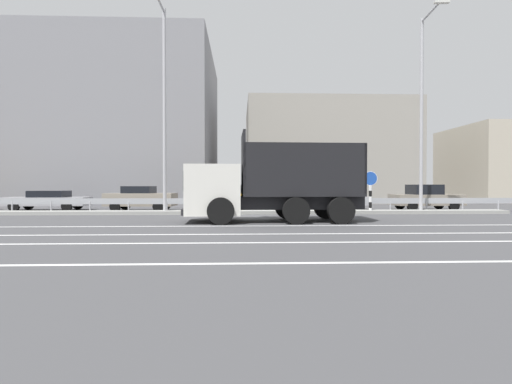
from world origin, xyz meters
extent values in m
plane|color=#424244|center=(0.00, 0.00, 0.00)|extent=(320.00, 320.00, 0.00)
cube|color=silver|center=(1.28, -4.46, 0.00)|extent=(50.72, 0.16, 0.01)
cube|color=silver|center=(1.28, -6.92, 0.00)|extent=(50.72, 0.16, 0.01)
cube|color=silver|center=(1.28, -8.75, 0.00)|extent=(50.72, 0.16, 0.01)
cube|color=silver|center=(1.28, -11.50, 0.00)|extent=(50.72, 0.16, 0.01)
cube|color=gray|center=(0.00, 1.73, 0.09)|extent=(27.90, 1.10, 0.18)
cube|color=#9EA0A5|center=(0.00, 3.11, 0.62)|extent=(50.72, 0.04, 0.32)
cylinder|color=#ADADB2|center=(-12.53, 3.11, 0.31)|extent=(0.09, 0.09, 0.62)
cylinder|color=#ADADB2|center=(-10.44, 3.11, 0.31)|extent=(0.09, 0.09, 0.62)
cylinder|color=#ADADB2|center=(-8.35, 3.11, 0.31)|extent=(0.09, 0.09, 0.62)
cylinder|color=#ADADB2|center=(-6.27, 3.11, 0.31)|extent=(0.09, 0.09, 0.62)
cylinder|color=#ADADB2|center=(-4.18, 3.11, 0.31)|extent=(0.09, 0.09, 0.62)
cylinder|color=#ADADB2|center=(-2.09, 3.11, 0.31)|extent=(0.09, 0.09, 0.62)
cylinder|color=#ADADB2|center=(0.00, 3.11, 0.31)|extent=(0.09, 0.09, 0.62)
cylinder|color=#ADADB2|center=(2.09, 3.11, 0.31)|extent=(0.09, 0.09, 0.62)
cylinder|color=#ADADB2|center=(4.18, 3.11, 0.31)|extent=(0.09, 0.09, 0.62)
cylinder|color=#ADADB2|center=(6.27, 3.11, 0.31)|extent=(0.09, 0.09, 0.62)
cylinder|color=#ADADB2|center=(8.35, 3.11, 0.31)|extent=(0.09, 0.09, 0.62)
cylinder|color=#ADADB2|center=(10.44, 3.11, 0.31)|extent=(0.09, 0.09, 0.62)
cylinder|color=#ADADB2|center=(12.53, 3.11, 0.31)|extent=(0.09, 0.09, 0.62)
cylinder|color=#ADADB2|center=(14.62, 3.11, 0.31)|extent=(0.09, 0.09, 0.62)
cube|color=silver|center=(-1.23, -2.72, 1.31)|extent=(2.21, 2.58, 2.00)
cube|color=black|center=(-2.32, -2.75, 1.65)|extent=(0.09, 2.17, 0.76)
cube|color=black|center=(-2.35, -2.75, 0.47)|extent=(0.16, 2.48, 0.24)
cube|color=black|center=(2.35, -2.63, 0.79)|extent=(5.05, 1.52, 0.53)
cube|color=black|center=(2.35, -2.63, 1.11)|extent=(4.87, 2.55, 0.12)
cube|color=black|center=(2.38, -3.79, 2.15)|extent=(4.81, 0.22, 1.97)
cube|color=black|center=(2.32, -1.47, 2.15)|extent=(4.81, 0.22, 1.97)
cube|color=black|center=(-0.01, -2.69, 2.40)|extent=(0.16, 2.43, 2.46)
cube|color=black|center=(4.70, -2.57, 2.15)|extent=(0.16, 2.43, 1.97)
cylinder|color=black|center=(-0.88, -3.95, 0.52)|extent=(1.05, 0.35, 1.04)
cylinder|color=black|center=(-0.94, -1.48, 0.52)|extent=(1.05, 0.35, 1.04)
cylinder|color=black|center=(2.01, -3.88, 0.52)|extent=(1.05, 0.35, 1.04)
cylinder|color=black|center=(1.94, -1.40, 0.52)|extent=(1.05, 0.35, 1.04)
cylinder|color=black|center=(3.76, -3.83, 0.52)|extent=(1.05, 0.35, 1.04)
cylinder|color=black|center=(3.70, -1.36, 0.52)|extent=(1.05, 0.35, 1.04)
cylinder|color=white|center=(6.75, 1.73, 0.15)|extent=(0.16, 0.16, 0.30)
cylinder|color=black|center=(6.75, 1.73, 0.45)|extent=(0.16, 0.16, 0.30)
cylinder|color=white|center=(6.75, 1.73, 0.76)|extent=(0.16, 0.16, 0.30)
cylinder|color=black|center=(6.75, 1.73, 1.06)|extent=(0.16, 0.16, 0.30)
cylinder|color=white|center=(6.75, 1.73, 1.36)|extent=(0.16, 0.16, 0.30)
cylinder|color=#1E4CB2|center=(6.75, 1.73, 1.86)|extent=(0.70, 0.03, 0.70)
cylinder|color=white|center=(6.75, 1.73, 1.86)|extent=(0.76, 0.02, 0.76)
cylinder|color=#ADADB2|center=(-4.04, 1.75, 5.29)|extent=(0.18, 0.18, 10.58)
cylinder|color=#ADADB2|center=(-4.06, 0.49, 10.43)|extent=(0.14, 2.52, 0.10)
cylinder|color=#ADADB2|center=(9.49, 1.77, 5.16)|extent=(0.18, 0.18, 10.32)
cylinder|color=#ADADB2|center=(9.40, 0.56, 10.17)|extent=(0.29, 2.42, 0.10)
cube|color=silver|center=(9.30, -0.64, 10.09)|extent=(0.71, 0.25, 0.12)
cube|color=#A3A3A8|center=(-11.60, 5.09, 0.55)|extent=(4.78, 1.99, 0.49)
cube|color=black|center=(-11.46, 5.10, 0.99)|extent=(2.04, 1.67, 0.38)
cylinder|color=black|center=(-13.03, 4.18, 0.30)|extent=(0.61, 0.22, 0.60)
cylinder|color=black|center=(-13.09, 5.90, 0.30)|extent=(0.61, 0.22, 0.60)
cylinder|color=black|center=(-10.10, 4.29, 0.30)|extent=(0.61, 0.22, 0.60)
cylinder|color=black|center=(-10.17, 6.01, 0.30)|extent=(0.61, 0.22, 0.60)
cube|color=gray|center=(-5.92, 4.52, 0.67)|extent=(4.04, 2.01, 0.74)
cube|color=black|center=(-6.04, 4.52, 1.24)|extent=(1.74, 1.66, 0.41)
cylinder|color=black|center=(-4.66, 5.29, 0.30)|extent=(0.61, 0.23, 0.60)
cylinder|color=black|center=(-4.75, 3.60, 0.30)|extent=(0.61, 0.23, 0.60)
cylinder|color=black|center=(-7.10, 5.43, 0.30)|extent=(0.61, 0.23, 0.60)
cylinder|color=black|center=(-7.19, 3.74, 0.30)|extent=(0.61, 0.23, 0.60)
cube|color=#B27A14|center=(-0.10, 4.71, 0.66)|extent=(4.41, 1.89, 0.72)
cube|color=black|center=(0.03, 4.70, 1.27)|extent=(1.86, 1.64, 0.49)
cylinder|color=black|center=(-1.47, 3.84, 0.30)|extent=(0.60, 0.21, 0.60)
cylinder|color=black|center=(-1.45, 5.60, 0.30)|extent=(0.60, 0.21, 0.60)
cylinder|color=black|center=(1.25, 3.82, 0.30)|extent=(0.60, 0.21, 0.60)
cylinder|color=black|center=(1.27, 5.57, 0.30)|extent=(0.60, 0.21, 0.60)
cube|color=#A3A3A8|center=(5.58, 5.09, 0.55)|extent=(4.23, 1.87, 0.50)
cube|color=black|center=(5.46, 5.09, 1.03)|extent=(1.80, 1.59, 0.46)
cylinder|color=black|center=(6.90, 5.88, 0.30)|extent=(0.61, 0.22, 0.60)
cylinder|color=black|center=(6.85, 4.22, 0.30)|extent=(0.61, 0.22, 0.60)
cylinder|color=black|center=(4.31, 5.95, 0.30)|extent=(0.61, 0.22, 0.60)
cylinder|color=black|center=(4.26, 4.29, 0.30)|extent=(0.61, 0.22, 0.60)
cube|color=gray|center=(11.10, 4.56, 0.63)|extent=(4.07, 1.88, 0.65)
cube|color=black|center=(10.98, 4.56, 1.25)|extent=(1.73, 1.62, 0.59)
cylinder|color=black|center=(12.34, 5.44, 0.30)|extent=(0.60, 0.21, 0.60)
cylinder|color=black|center=(12.37, 3.73, 0.30)|extent=(0.60, 0.21, 0.60)
cylinder|color=black|center=(9.84, 5.39, 0.30)|extent=(0.60, 0.21, 0.60)
cylinder|color=black|center=(9.87, 3.68, 0.30)|extent=(0.60, 0.21, 0.60)
cube|color=gray|center=(-10.14, 15.87, 6.39)|extent=(15.23, 15.45, 12.78)
cube|color=gray|center=(7.66, 17.96, 4.38)|extent=(14.26, 11.40, 8.75)
camera|label=1|loc=(-0.16, -19.06, 1.49)|focal=28.00mm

